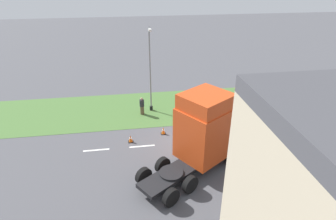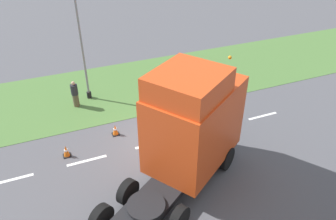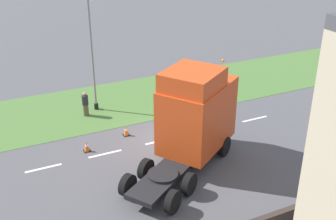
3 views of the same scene
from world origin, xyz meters
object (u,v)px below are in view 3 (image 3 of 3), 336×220
traffic_cone_lead (87,146)px  traffic_cone_trailing (126,131)px  pedestrian (85,104)px  lorry_cab (195,116)px  lamp_post (93,58)px

traffic_cone_lead → traffic_cone_trailing: (-0.75, 2.50, 0.00)m
pedestrian → traffic_cone_lead: size_ratio=2.72×
lorry_cab → lamp_post: size_ratio=0.99×
pedestrian → lamp_post: bearing=122.6°
lamp_post → lorry_cab: bearing=19.3°
lamp_post → traffic_cone_trailing: (4.03, 0.53, -3.20)m
lorry_cab → pedestrian: size_ratio=4.60×
lorry_cab → traffic_cone_trailing: bearing=175.9°
lamp_post → pedestrian: lamp_post is taller
pedestrian → traffic_cone_lead: bearing=-14.9°
traffic_cone_lead → pedestrian: bearing=165.1°
lorry_cab → pedestrian: (-7.38, -3.62, -1.73)m
lorry_cab → lamp_post: 8.45m
traffic_cone_lead → traffic_cone_trailing: size_ratio=1.00×
pedestrian → traffic_cone_trailing: 3.78m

